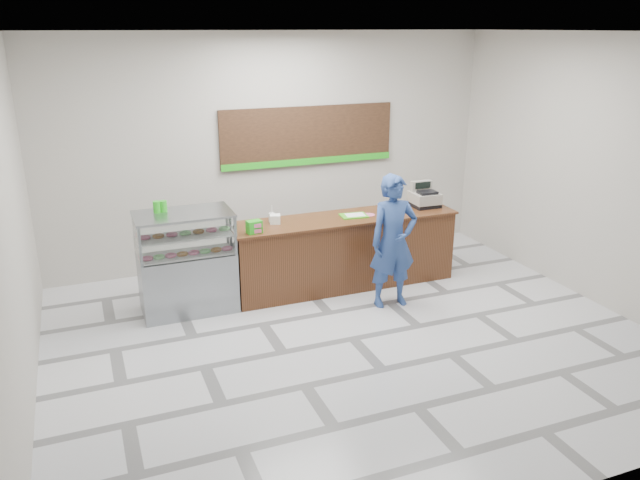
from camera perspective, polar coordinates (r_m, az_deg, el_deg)
name	(u,v)px	position (r m, az deg, el deg)	size (l,w,h in m)	color
floor	(353,339)	(7.58, 3.04, -9.00)	(7.00, 7.00, 0.00)	silver
back_wall	(274,150)	(9.67, -4.24, 8.17)	(7.00, 7.00, 0.00)	#BAB5AB
ceiling	(359,32)	(6.70, 3.59, 18.49)	(7.00, 7.00, 0.00)	silver
sales_counter	(344,251)	(8.87, 2.18, -1.06)	(3.26, 0.76, 1.03)	#592F19
display_case	(186,262)	(8.23, -12.12, -1.94)	(1.22, 0.72, 1.33)	gray
menu_board	(308,137)	(9.78, -1.08, 9.43)	(2.80, 0.06, 0.90)	black
cash_register	(424,197)	(9.33, 9.49, 3.88)	(0.39, 0.41, 0.36)	black
card_terminal	(386,212)	(8.91, 6.04, 2.54)	(0.08, 0.15, 0.04)	black
serving_tray	(354,216)	(8.74, 3.12, 2.24)	(0.39, 0.30, 0.02)	#4DC61E
napkin_box	(275,219)	(8.42, -4.13, 1.92)	(0.14, 0.14, 0.12)	white
straw_cup	(272,217)	(8.49, -4.44, 2.07)	(0.08, 0.08, 0.12)	silver
promo_box	(254,227)	(8.04, -6.04, 1.20)	(0.19, 0.12, 0.17)	green
donut_decal	(369,215)	(8.83, 4.49, 2.32)	(0.17, 0.17, 0.00)	#DC5E8D
green_cup_left	(157,207)	(8.09, -14.69, 2.94)	(0.09, 0.09, 0.15)	green
green_cup_right	(163,206)	(8.11, -14.13, 3.01)	(0.09, 0.09, 0.14)	green
customer	(393,241)	(8.20, 6.72, -0.13)	(0.65, 0.43, 1.78)	navy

